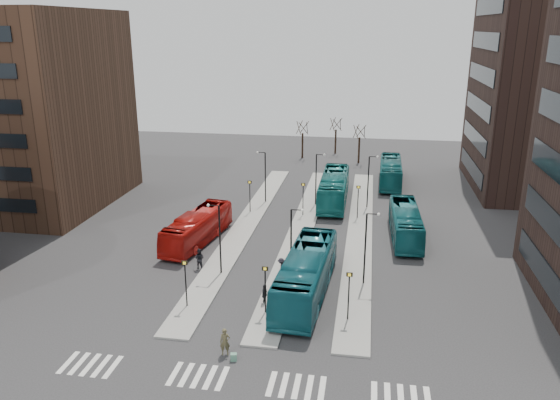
% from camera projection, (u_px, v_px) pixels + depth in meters
% --- Properties ---
extents(island_left, '(2.50, 45.00, 0.15)m').
position_uv_depth(island_left, '(246.00, 225.00, 57.82)').
color(island_left, gray).
rests_on(island_left, ground).
extents(island_mid, '(2.50, 45.00, 0.15)m').
position_uv_depth(island_mid, '(302.00, 228.00, 56.88)').
color(island_mid, gray).
rests_on(island_mid, ground).
extents(island_right, '(2.50, 45.00, 0.15)m').
position_uv_depth(island_right, '(360.00, 231.00, 55.94)').
color(island_right, gray).
rests_on(island_right, ground).
extents(suitcase, '(0.44, 0.38, 0.49)m').
position_uv_depth(suitcase, '(234.00, 357.00, 34.40)').
color(suitcase, '#1B4B97').
rests_on(suitcase, ground).
extents(red_bus, '(4.27, 11.32, 3.08)m').
position_uv_depth(red_bus, '(197.00, 228.00, 52.86)').
color(red_bus, '#AF120D').
rests_on(red_bus, ground).
extents(teal_bus_a, '(3.91, 13.35, 3.67)m').
position_uv_depth(teal_bus_a, '(306.00, 274.00, 42.30)').
color(teal_bus_a, '#155E6B').
rests_on(teal_bus_a, ground).
extents(teal_bus_b, '(3.08, 12.94, 3.60)m').
position_uv_depth(teal_bus_b, '(334.00, 188.00, 64.79)').
color(teal_bus_b, '#166E6D').
rests_on(teal_bus_b, ground).
extents(teal_bus_c, '(2.95, 11.33, 3.14)m').
position_uv_depth(teal_bus_c, '(405.00, 223.00, 53.99)').
color(teal_bus_c, '#146067').
rests_on(teal_bus_c, ground).
extents(teal_bus_d, '(3.00, 11.86, 3.29)m').
position_uv_depth(teal_bus_d, '(391.00, 172.00, 72.67)').
color(teal_bus_d, '#135E62').
rests_on(teal_bus_d, ground).
extents(traveller, '(0.75, 0.57, 1.83)m').
position_uv_depth(traveller, '(225.00, 342.00, 34.83)').
color(traveller, brown).
rests_on(traveller, ground).
extents(commuter_a, '(0.99, 0.82, 1.85)m').
position_uv_depth(commuter_a, '(199.00, 259.00, 47.31)').
color(commuter_a, black).
rests_on(commuter_a, ground).
extents(commuter_b, '(0.54, 1.01, 1.64)m').
position_uv_depth(commuter_b, '(265.00, 294.00, 41.20)').
color(commuter_b, black).
rests_on(commuter_b, ground).
extents(commuter_c, '(0.82, 1.20, 1.71)m').
position_uv_depth(commuter_c, '(281.00, 268.00, 45.68)').
color(commuter_c, black).
rests_on(commuter_c, ground).
extents(crosswalk_stripes, '(22.35, 2.40, 0.01)m').
position_uv_depth(crosswalk_stripes, '(243.00, 380.00, 32.51)').
color(crosswalk_stripes, silver).
rests_on(crosswalk_stripes, ground).
extents(sign_poles, '(12.45, 22.12, 3.65)m').
position_uv_depth(sign_poles, '(288.00, 231.00, 49.66)').
color(sign_poles, black).
rests_on(sign_poles, ground).
extents(lamp_posts, '(14.04, 20.24, 6.12)m').
position_uv_depth(lamp_posts, '(306.00, 202.00, 53.84)').
color(lamp_posts, black).
rests_on(lamp_posts, ground).
extents(bare_trees, '(10.97, 8.14, 5.90)m').
position_uv_depth(bare_trees, '(332.00, 141.00, 86.67)').
color(bare_trees, black).
rests_on(bare_trees, ground).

